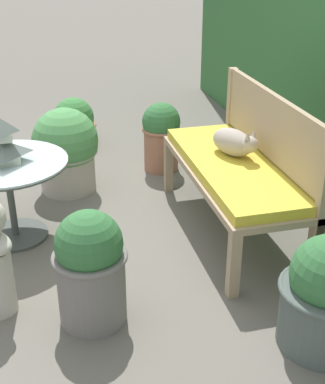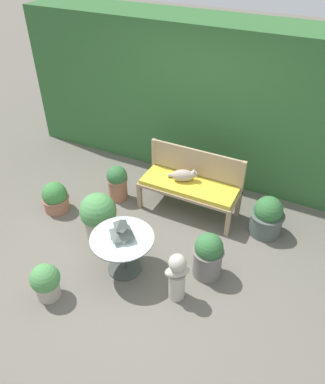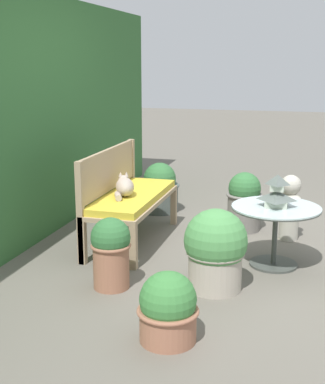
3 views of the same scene
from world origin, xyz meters
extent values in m
plane|color=#666056|center=(0.00, 0.00, 0.00)|extent=(30.00, 30.00, 0.00)
cube|color=tan|center=(-0.52, 0.81, 0.20)|extent=(0.06, 0.06, 0.39)
cube|color=tan|center=(0.83, 0.81, 0.20)|extent=(0.06, 0.06, 0.39)
cube|color=tan|center=(-0.52, 1.27, 0.20)|extent=(0.06, 0.06, 0.39)
cube|color=tan|center=(0.83, 1.27, 0.20)|extent=(0.06, 0.06, 0.39)
cube|color=tan|center=(0.16, 1.04, 0.41)|extent=(1.41, 0.53, 0.04)
cube|color=gold|center=(0.16, 1.04, 0.46)|extent=(1.36, 0.49, 0.06)
cube|color=tan|center=(-0.52, 1.28, 0.46)|extent=(0.06, 0.06, 0.91)
cube|color=tan|center=(0.83, 1.28, 0.46)|extent=(0.06, 0.06, 0.91)
cube|color=tan|center=(0.16, 1.28, 0.71)|extent=(1.36, 0.04, 0.40)
ellipsoid|color=#A89989|center=(0.04, 1.08, 0.58)|extent=(0.36, 0.28, 0.17)
sphere|color=#A89989|center=(0.18, 1.14, 0.61)|extent=(0.10, 0.10, 0.10)
cone|color=#A89989|center=(0.17, 1.17, 0.67)|extent=(0.04, 0.04, 0.05)
cone|color=#A89989|center=(0.19, 1.11, 0.67)|extent=(0.04, 0.04, 0.05)
cylinder|color=#A89989|center=(-0.10, 1.09, 0.52)|extent=(0.18, 0.12, 0.06)
cylinder|color=#424742|center=(-0.10, -0.34, 0.01)|extent=(0.42, 0.42, 0.02)
cylinder|color=#424742|center=(-0.10, -0.34, 0.26)|extent=(0.04, 0.04, 0.52)
cylinder|color=silver|center=(-0.10, -0.34, 0.52)|extent=(0.76, 0.76, 0.01)
torus|color=#424742|center=(-0.10, -0.34, 0.51)|extent=(0.76, 0.76, 0.02)
cube|color=#B2BCA8|center=(-0.10, -0.34, 0.56)|extent=(0.19, 0.19, 0.06)
pyramid|color=#56605B|center=(-0.10, -0.34, 0.63)|extent=(0.25, 0.25, 0.08)
cube|color=#B2BCA8|center=(-0.10, -0.34, 0.69)|extent=(0.11, 0.11, 0.05)
pyramid|color=#56605B|center=(-0.10, -0.34, 0.76)|extent=(0.16, 0.16, 0.09)
cylinder|color=#B7B2A3|center=(0.64, -0.42, 0.18)|extent=(0.19, 0.19, 0.36)
ellipsoid|color=#B7B2A3|center=(0.64, -0.42, 0.42)|extent=(0.32, 0.31, 0.11)
sphere|color=#B7B2A3|center=(0.64, -0.42, 0.55)|extent=(0.20, 0.20, 0.20)
cylinder|color=#4C5651|center=(1.28, 1.09, 0.16)|extent=(0.43, 0.43, 0.33)
torus|color=#4C5651|center=(1.28, 1.09, 0.31)|extent=(0.46, 0.46, 0.03)
sphere|color=#336B38|center=(1.28, 1.09, 0.39)|extent=(0.38, 0.38, 0.38)
cylinder|color=#ADA393|center=(-0.73, 0.07, 0.15)|extent=(0.41, 0.41, 0.31)
torus|color=#ADA393|center=(-0.73, 0.07, 0.30)|extent=(0.45, 0.45, 0.03)
sphere|color=#4C8E4C|center=(-0.73, 0.07, 0.39)|extent=(0.49, 0.49, 0.49)
cylinder|color=#9E664C|center=(-0.93, 0.85, 0.18)|extent=(0.28, 0.28, 0.36)
torus|color=#9E664C|center=(-0.93, 0.85, 0.35)|extent=(0.32, 0.32, 0.03)
sphere|color=#336B38|center=(-0.93, 0.85, 0.41)|extent=(0.31, 0.31, 0.31)
cylinder|color=slate|center=(0.83, 0.05, 0.20)|extent=(0.34, 0.34, 0.39)
torus|color=slate|center=(0.83, 0.05, 0.38)|extent=(0.38, 0.38, 0.03)
sphere|color=#336B38|center=(0.83, 0.05, 0.45)|extent=(0.34, 0.34, 0.34)
cylinder|color=#9E664C|center=(-1.60, 0.21, 0.11)|extent=(0.36, 0.36, 0.21)
torus|color=#9E664C|center=(-1.60, 0.21, 0.20)|extent=(0.40, 0.40, 0.03)
sphere|color=#3D7F3D|center=(-1.60, 0.21, 0.28)|extent=(0.36, 0.36, 0.36)
camera|label=1|loc=(3.04, -0.15, 1.81)|focal=50.00mm
camera|label=2|loc=(1.72, -2.94, 3.57)|focal=35.00mm
camera|label=3|loc=(-4.57, -0.59, 1.73)|focal=50.00mm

